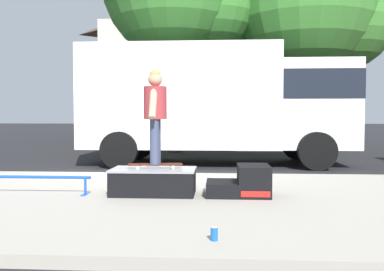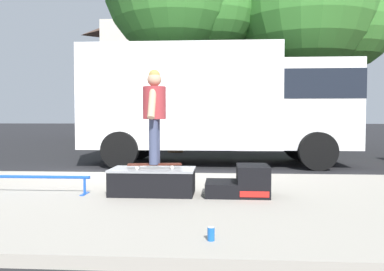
% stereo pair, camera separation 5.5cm
% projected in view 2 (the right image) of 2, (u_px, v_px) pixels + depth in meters
% --- Properties ---
extents(ground_plane, '(140.00, 140.00, 0.00)m').
position_uv_depth(ground_plane, '(111.00, 175.00, 8.90)').
color(ground_plane, black).
extents(sidewalk_slab, '(50.00, 5.00, 0.12)m').
position_uv_depth(sidewalk_slab, '(55.00, 199.00, 5.91)').
color(sidewalk_slab, '#A8A093').
rests_on(sidewalk_slab, ground).
extents(skate_box, '(1.22, 0.68, 0.38)m').
position_uv_depth(skate_box, '(153.00, 180.00, 5.99)').
color(skate_box, black).
rests_on(skate_box, sidewalk_slab).
extents(kicker_ramp, '(0.90, 0.67, 0.44)m').
position_uv_depth(kicker_ramp, '(243.00, 183.00, 5.89)').
color(kicker_ramp, black).
rests_on(kicker_ramp, sidewalk_slab).
extents(grind_rail, '(1.56, 0.28, 0.27)m').
position_uv_depth(grind_rail, '(38.00, 180.00, 6.03)').
color(grind_rail, blue).
rests_on(grind_rail, sidewalk_slab).
extents(skateboard, '(0.80, 0.32, 0.07)m').
position_uv_depth(skateboard, '(155.00, 165.00, 5.98)').
color(skateboard, '#4C1E14').
rests_on(skateboard, skate_box).
extents(skater_kid, '(0.33, 0.70, 1.37)m').
position_uv_depth(skater_kid, '(154.00, 109.00, 5.94)').
color(skater_kid, '#3F4766').
rests_on(skater_kid, skateboard).
extents(soda_can, '(0.07, 0.07, 0.13)m').
position_uv_depth(soda_can, '(211.00, 234.00, 3.73)').
color(soda_can, '#1959B2').
rests_on(soda_can, sidewalk_slab).
extents(box_truck, '(6.91, 2.63, 3.05)m').
position_uv_depth(box_truck, '(219.00, 100.00, 10.85)').
color(box_truck, white).
rests_on(box_truck, ground).
extents(street_tree_main, '(5.59, 5.08, 7.74)m').
position_uv_depth(street_tree_main, '(315.00, 9.00, 14.45)').
color(street_tree_main, brown).
rests_on(street_tree_main, ground).
extents(house_behind, '(9.54, 8.22, 8.40)m').
position_uv_depth(house_behind, '(196.00, 64.00, 23.34)').
color(house_behind, beige).
rests_on(house_behind, ground).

